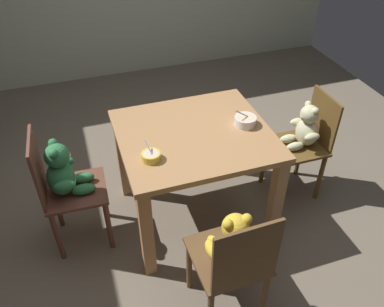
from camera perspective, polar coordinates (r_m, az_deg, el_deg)
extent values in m
cube|color=#726655|center=(3.11, 0.29, -8.76)|extent=(5.20, 5.20, 0.04)
cube|color=#B07D4E|center=(2.61, 0.35, 2.68)|extent=(1.00, 0.90, 0.04)
cube|color=#B97E4D|center=(2.50, -6.54, -11.46)|extent=(0.08, 0.08, 0.72)
cube|color=#AC7E52|center=(2.73, 11.96, -6.78)|extent=(0.08, 0.08, 0.72)
cube|color=tan|center=(3.08, -9.95, -0.54)|extent=(0.08, 0.08, 0.72)
cube|color=tan|center=(3.27, 5.46, 2.54)|extent=(0.08, 0.08, 0.72)
cube|color=brown|center=(2.73, -16.39, -5.13)|extent=(0.41, 0.39, 0.02)
cube|color=brown|center=(2.61, -21.38, -2.06)|extent=(0.03, 0.34, 0.44)
cylinder|color=brown|center=(2.78, -11.91, -10.13)|extent=(0.04, 0.04, 0.44)
cylinder|color=brown|center=(2.99, -12.60, -5.82)|extent=(0.04, 0.04, 0.44)
cylinder|color=brown|center=(2.80, -18.82, -11.24)|extent=(0.04, 0.04, 0.44)
cylinder|color=brown|center=(3.02, -18.93, -6.88)|extent=(0.04, 0.04, 0.44)
ellipsoid|color=#327D49|center=(2.66, -18.35, -3.32)|extent=(0.18, 0.21, 0.24)
ellipsoid|color=beige|center=(2.66, -17.10, -3.31)|extent=(0.07, 0.12, 0.14)
sphere|color=#327D49|center=(2.55, -18.91, -0.30)|extent=(0.15, 0.15, 0.15)
ellipsoid|color=beige|center=(2.55, -17.63, -0.29)|extent=(0.06, 0.06, 0.05)
sphere|color=#327D49|center=(2.47, -19.38, -0.04)|extent=(0.06, 0.06, 0.06)
sphere|color=#327D49|center=(2.56, -19.41, 1.41)|extent=(0.06, 0.06, 0.06)
ellipsoid|color=#327D49|center=(2.54, -17.84, -4.41)|extent=(0.14, 0.07, 0.07)
ellipsoid|color=#327D49|center=(2.73, -18.00, -1.19)|extent=(0.14, 0.07, 0.07)
ellipsoid|color=#327D49|center=(2.66, -15.33, -5.00)|extent=(0.16, 0.08, 0.07)
ellipsoid|color=#327D49|center=(2.74, -15.49, -3.42)|extent=(0.16, 0.08, 0.07)
cube|color=brown|center=(3.09, 14.74, 1.05)|extent=(0.40, 0.37, 0.02)
cube|color=brown|center=(3.08, 18.36, 4.77)|extent=(0.02, 0.34, 0.39)
cylinder|color=brown|center=(3.26, 10.26, -1.15)|extent=(0.04, 0.04, 0.44)
cylinder|color=brown|center=(3.07, 12.79, -4.62)|extent=(0.04, 0.04, 0.44)
cylinder|color=brown|center=(3.41, 15.26, -0.03)|extent=(0.04, 0.04, 0.44)
cylinder|color=brown|center=(3.22, 17.98, -3.26)|extent=(0.04, 0.04, 0.44)
ellipsoid|color=beige|center=(3.06, 16.19, 3.04)|extent=(0.16, 0.19, 0.21)
ellipsoid|color=beige|center=(3.04, 15.34, 2.71)|extent=(0.06, 0.10, 0.13)
sphere|color=beige|center=(2.97, 16.56, 5.49)|extent=(0.14, 0.14, 0.14)
ellipsoid|color=beige|center=(2.95, 15.73, 5.19)|extent=(0.05, 0.05, 0.04)
sphere|color=beige|center=(2.98, 16.42, 6.82)|extent=(0.05, 0.05, 0.05)
sphere|color=beige|center=(2.92, 17.38, 5.86)|extent=(0.05, 0.05, 0.05)
ellipsoid|color=beige|center=(3.11, 14.93, 4.44)|extent=(0.12, 0.06, 0.06)
ellipsoid|color=beige|center=(2.97, 16.93, 2.26)|extent=(0.12, 0.06, 0.06)
ellipsoid|color=beige|center=(3.08, 13.72, 2.09)|extent=(0.14, 0.07, 0.07)
ellipsoid|color=beige|center=(3.02, 14.65, 0.99)|extent=(0.14, 0.07, 0.07)
cube|color=brown|center=(2.28, 5.14, -14.48)|extent=(0.40, 0.41, 0.02)
cube|color=brown|center=(2.00, 7.83, -14.67)|extent=(0.36, 0.03, 0.43)
cylinder|color=brown|center=(2.60, 6.69, -13.67)|extent=(0.04, 0.04, 0.44)
cylinder|color=brown|center=(2.52, -0.42, -15.80)|extent=(0.04, 0.04, 0.44)
cylinder|color=brown|center=(2.44, 10.35, -19.55)|extent=(0.04, 0.04, 0.44)
ellipsoid|color=gold|center=(2.14, 6.13, -13.79)|extent=(0.21, 0.18, 0.24)
ellipsoid|color=beige|center=(2.18, 5.47, -12.90)|extent=(0.11, 0.06, 0.14)
sphere|color=gold|center=(2.01, 6.33, -10.57)|extent=(0.15, 0.15, 0.15)
ellipsoid|color=beige|center=(2.05, 5.69, -9.75)|extent=(0.06, 0.05, 0.04)
sphere|color=gold|center=(1.98, 7.91, -9.32)|extent=(0.06, 0.06, 0.06)
sphere|color=gold|center=(1.95, 5.20, -10.13)|extent=(0.06, 0.06, 0.06)
ellipsoid|color=gold|center=(2.17, 8.71, -11.91)|extent=(0.07, 0.13, 0.07)
ellipsoid|color=gold|center=(2.10, 2.94, -13.69)|extent=(0.07, 0.13, 0.07)
ellipsoid|color=gold|center=(2.29, 5.97, -12.39)|extent=(0.08, 0.16, 0.07)
ellipsoid|color=gold|center=(2.26, 3.31, -13.19)|extent=(0.08, 0.16, 0.07)
cylinder|color=gold|center=(2.37, -5.94, -0.40)|extent=(0.12, 0.12, 0.05)
cylinder|color=gold|center=(2.39, -5.91, -0.76)|extent=(0.07, 0.07, 0.01)
cylinder|color=beige|center=(2.36, -5.97, -0.02)|extent=(0.10, 0.10, 0.01)
cylinder|color=#BCBCC1|center=(2.36, -6.34, 0.92)|extent=(0.03, 0.08, 0.06)
ellipsoid|color=#BCBCC1|center=(2.36, -5.86, -0.20)|extent=(0.03, 0.04, 0.01)
cylinder|color=silver|center=(2.68, 7.68, 4.67)|extent=(0.15, 0.15, 0.06)
cylinder|color=silver|center=(2.70, 7.63, 4.22)|extent=(0.08, 0.08, 0.01)
cylinder|color=beige|center=(2.67, 7.72, 5.12)|extent=(0.12, 0.12, 0.01)
cylinder|color=#BCBCC1|center=(2.63, 7.16, 5.73)|extent=(0.10, 0.01, 0.07)
ellipsoid|color=#BCBCC1|center=(2.67, 7.93, 5.10)|extent=(0.03, 0.02, 0.01)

